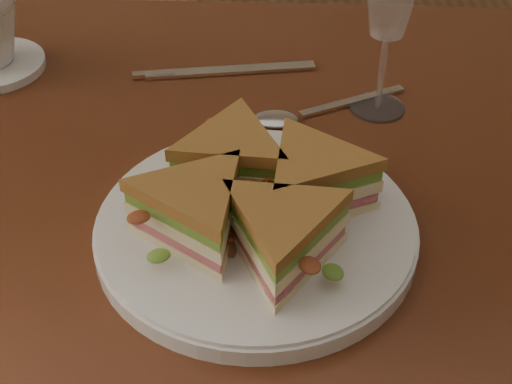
% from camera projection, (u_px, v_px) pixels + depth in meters
% --- Properties ---
extents(table, '(1.20, 0.80, 0.75)m').
position_uv_depth(table, '(241.00, 255.00, 0.74)').
color(table, '#3D1A0D').
rests_on(table, ground).
extents(plate, '(0.28, 0.28, 0.02)m').
position_uv_depth(plate, '(256.00, 230.00, 0.62)').
color(plate, white).
rests_on(plate, table).
extents(sandwich_wedges, '(0.25, 0.25, 0.06)m').
position_uv_depth(sandwich_wedges, '(256.00, 197.00, 0.59)').
color(sandwich_wedges, '#FFF0BC').
rests_on(sandwich_wedges, plate).
extents(crisps_mound, '(0.09, 0.09, 0.05)m').
position_uv_depth(crisps_mound, '(256.00, 200.00, 0.59)').
color(crisps_mound, '#B34616').
rests_on(crisps_mound, plate).
extents(spoon, '(0.17, 0.10, 0.01)m').
position_uv_depth(spoon, '(295.00, 115.00, 0.76)').
color(spoon, silver).
rests_on(spoon, table).
extents(knife, '(0.21, 0.05, 0.00)m').
position_uv_depth(knife, '(218.00, 72.00, 0.84)').
color(knife, silver).
rests_on(knife, table).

